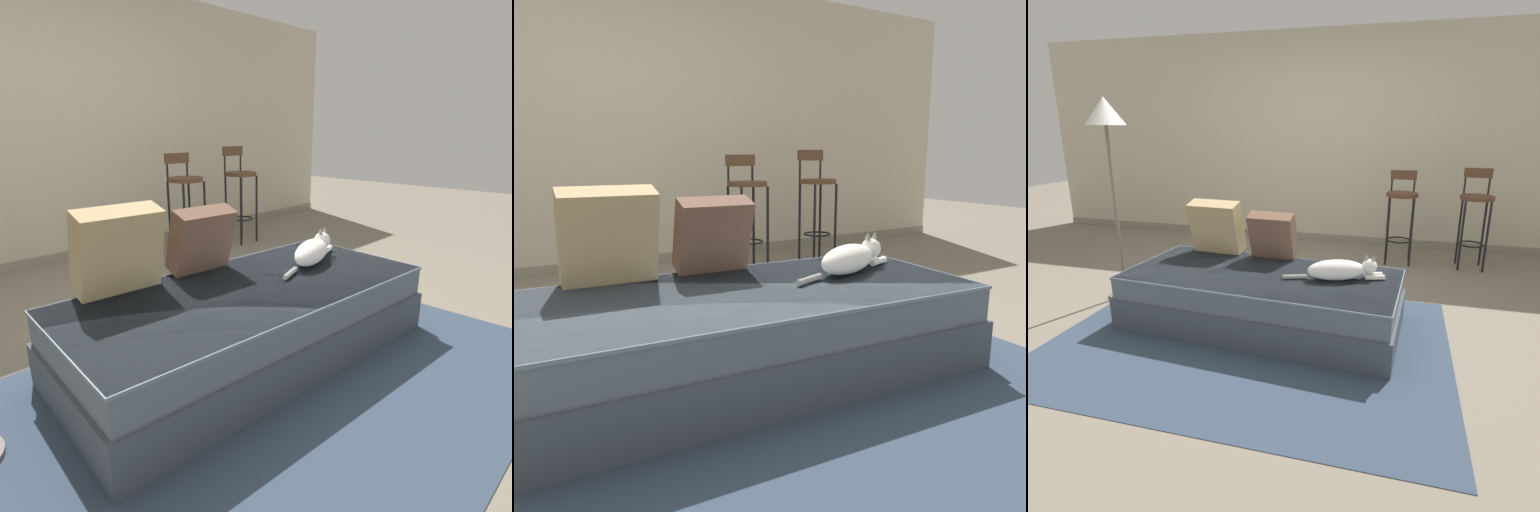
% 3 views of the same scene
% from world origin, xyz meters
% --- Properties ---
extents(ground_plane, '(16.00, 16.00, 0.00)m').
position_xyz_m(ground_plane, '(0.00, 0.00, 0.00)').
color(ground_plane, slate).
rests_on(ground_plane, ground).
extents(wall_back_panel, '(8.00, 0.10, 2.60)m').
position_xyz_m(wall_back_panel, '(0.00, 2.25, 1.30)').
color(wall_back_panel, beige).
rests_on(wall_back_panel, ground).
extents(wall_baseboard_trim, '(8.00, 0.02, 0.09)m').
position_xyz_m(wall_baseboard_trim, '(0.00, 2.20, 0.04)').
color(wall_baseboard_trim, gray).
rests_on(wall_baseboard_trim, ground).
extents(area_rug, '(2.79, 2.06, 0.01)m').
position_xyz_m(area_rug, '(0.00, -0.70, 0.00)').
color(area_rug, '#334256').
rests_on(area_rug, ground).
extents(couch, '(2.15, 1.11, 0.41)m').
position_xyz_m(couch, '(0.00, -0.40, 0.21)').
color(couch, '#44505B').
rests_on(couch, ground).
extents(throw_pillow_corner, '(0.46, 0.29, 0.47)m').
position_xyz_m(throw_pillow_corner, '(-0.54, 0.02, 0.65)').
color(throw_pillow_corner, tan).
rests_on(throw_pillow_corner, couch).
extents(throw_pillow_middle, '(0.39, 0.27, 0.40)m').
position_xyz_m(throw_pillow_middle, '(-0.02, -0.02, 0.61)').
color(throw_pillow_middle, brown).
rests_on(throw_pillow_middle, couch).
extents(cat, '(0.73, 0.31, 0.19)m').
position_xyz_m(cat, '(0.60, -0.38, 0.49)').
color(cat, white).
rests_on(cat, couch).
extents(bar_stool_near_window, '(0.34, 0.34, 1.02)m').
position_xyz_m(bar_stool_near_window, '(0.99, 1.49, 0.63)').
color(bar_stool_near_window, black).
rests_on(bar_stool_near_window, ground).
extents(bar_stool_by_doorway, '(0.34, 0.34, 1.06)m').
position_xyz_m(bar_stool_by_doorway, '(1.75, 1.49, 0.64)').
color(bar_stool_by_doorway, black).
rests_on(bar_stool_by_doorway, ground).
extents(floor_lamp, '(0.32, 0.32, 1.71)m').
position_xyz_m(floor_lamp, '(-1.38, -0.20, 1.45)').
color(floor_lamp, slate).
rests_on(floor_lamp, ground).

